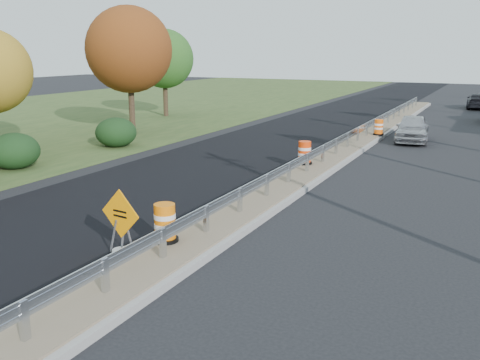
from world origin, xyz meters
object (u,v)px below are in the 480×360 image
at_px(barrel_median_near, 165,224).
at_px(car_silver, 412,128).
at_px(car_dark_far, 478,101).
at_px(caution_sign, 122,239).
at_px(barrel_median_mid, 305,153).
at_px(barrel_median_far, 379,127).

bearing_deg(barrel_median_near, car_silver, 81.53).
bearing_deg(car_dark_far, barrel_median_near, 79.79).
height_order(caution_sign, barrel_median_mid, caution_sign).
distance_m(caution_sign, car_silver, 20.66).
relative_size(barrel_median_near, barrel_median_far, 1.11).
bearing_deg(car_silver, barrel_median_far, 173.72).
height_order(barrel_median_far, car_dark_far, car_dark_far).
distance_m(barrel_median_near, car_silver, 19.78).
bearing_deg(barrel_median_mid, caution_sign, -93.82).
height_order(caution_sign, car_dark_far, caution_sign).
distance_m(car_silver, car_dark_far, 19.77).
height_order(caution_sign, car_silver, caution_sign).
height_order(caution_sign, barrel_median_far, caution_sign).
relative_size(caution_sign, barrel_median_near, 1.73).
relative_size(barrel_median_mid, barrel_median_far, 1.10).
relative_size(barrel_median_far, car_silver, 0.21).
bearing_deg(car_silver, barrel_median_near, -104.77).
distance_m(barrel_median_near, barrel_median_mid, 10.31).
distance_m(barrel_median_mid, car_dark_far, 29.35).
relative_size(barrel_median_far, car_dark_far, 0.20).
bearing_deg(barrel_median_mid, car_dark_far, 79.61).
xyz_separation_m(caution_sign, car_silver, (3.65, 20.33, 0.29)).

